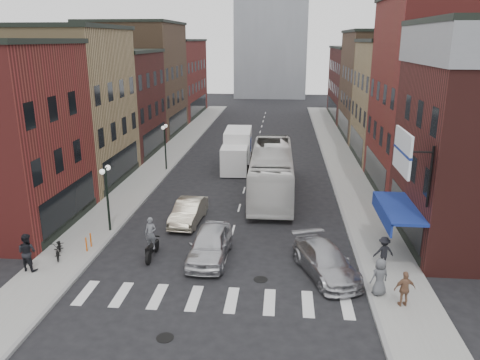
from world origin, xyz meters
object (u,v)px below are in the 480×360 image
streetlamp_near (106,187)px  bike_rack (89,242)px  motorcycle_rider (151,239)px  ped_right_a (384,252)px  curb_car (326,261)px  streetlamp_far (165,139)px  sedan_left_far (189,212)px  box_truck (237,150)px  ped_left_solo (27,252)px  ped_right_c (380,277)px  transit_bus (272,171)px  billboard_sign (404,153)px  sedan_left_near (210,244)px  parked_bicycle (59,248)px  ped_right_b (405,289)px

streetlamp_near → bike_rack: bearing=-94.2°
motorcycle_rider → ped_right_a: size_ratio=1.45×
bike_rack → curb_car: bearing=-6.7°
streetlamp_far → curb_car: size_ratio=0.81×
curb_car → ped_right_a: bearing=-2.6°
sedan_left_far → bike_rack: bearing=-130.7°
bike_rack → streetlamp_near: bearing=85.8°
box_truck → ped_left_solo: box_truck is taller
streetlamp_far → ped_left_solo: streetlamp_far is taller
ped_right_c → streetlamp_near: bearing=-45.7°
curb_car → ped_left_solo: size_ratio=2.62×
sedan_left_far → transit_bus: bearing=55.2°
billboard_sign → curb_car: 6.42m
billboard_sign → sedan_left_near: 10.79m
box_truck → ped_left_solo: bearing=-113.5°
bike_rack → ped_left_solo: (-2.00, -2.65, 0.57)m
ped_left_solo → parked_bicycle: bearing=-106.5°
ped_right_a → sedan_left_far: bearing=-36.9°
ped_right_b → bike_rack: bearing=-26.2°
sedan_left_far → sedan_left_near: bearing=-62.6°
ped_right_a → box_truck: bearing=-75.2°
motorcycle_rider → sedan_left_near: motorcycle_rider is taller
motorcycle_rider → curb_car: size_ratio=0.45×
streetlamp_near → curb_car: size_ratio=0.81×
billboard_sign → motorcycle_rider: (-12.49, 0.33, -5.05)m
streetlamp_near → sedan_left_far: (4.44, 2.00, -2.18)m
streetlamp_far → box_truck: (6.18, 1.74, -1.28)m
billboard_sign → ped_right_c: billboard_sign is taller
billboard_sign → ped_right_c: (-1.19, -2.62, -5.11)m
box_truck → transit_bus: (3.34, -7.40, 0.14)m
bike_rack → transit_bus: transit_bus is taller
bike_rack → sedan_left_near: size_ratio=0.16×
box_truck → ped_right_b: size_ratio=4.74×
curb_car → parked_bicycle: size_ratio=2.75×
sedan_left_near → curb_car: (5.97, -1.22, -0.11)m
motorcycle_rider → ped_right_b: (12.20, -3.80, -0.12)m
streetlamp_far → sedan_left_near: (6.60, -16.97, -2.07)m
parked_bicycle → ped_left_solo: bearing=-138.5°
ped_right_c → motorcycle_rider: bearing=-37.9°
box_truck → sedan_left_far: 13.88m
parked_bicycle → ped_right_b: 17.39m
streetlamp_near → motorcycle_rider: 5.06m
box_truck → transit_bus: transit_bus is taller
billboard_sign → transit_bus: bearing=118.6°
billboard_sign → ped_right_c: size_ratio=2.11×
parked_bicycle → ped_right_c: (16.19, -2.36, 0.39)m
sedan_left_far → box_truck: bearing=86.7°
streetlamp_far → transit_bus: 11.14m
parked_bicycle → ped_right_c: ped_right_c is taller
ped_right_c → parked_bicycle: bearing=-31.6°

